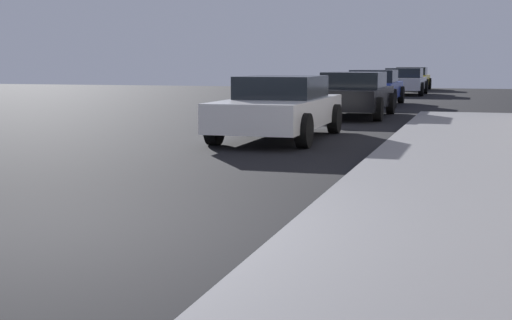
% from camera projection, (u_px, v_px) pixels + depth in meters
% --- Properties ---
extents(ground_plane, '(80.00, 80.00, 0.00)m').
position_uv_depth(ground_plane, '(51.00, 240.00, 6.45)').
color(ground_plane, black).
extents(car_white, '(1.95, 4.59, 1.27)m').
position_uv_depth(car_white, '(280.00, 107.00, 14.93)').
color(car_white, white).
rests_on(car_white, ground_plane).
extents(car_black, '(2.04, 4.53, 1.27)m').
position_uv_depth(car_black, '(353.00, 94.00, 20.96)').
color(car_black, black).
rests_on(car_black, ground_plane).
extents(car_blue, '(1.98, 4.30, 1.27)m').
position_uv_depth(car_blue, '(373.00, 87.00, 26.88)').
color(car_blue, '#233899').
rests_on(car_blue, ground_plane).
extents(car_silver, '(2.07, 4.38, 1.27)m').
position_uv_depth(car_silver, '(404.00, 81.00, 35.22)').
color(car_silver, '#B7B7BF').
rests_on(car_silver, ground_plane).
extents(car_yellow, '(2.04, 4.03, 1.27)m').
position_uv_depth(car_yellow, '(412.00, 78.00, 41.67)').
color(car_yellow, yellow).
rests_on(car_yellow, ground_plane).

